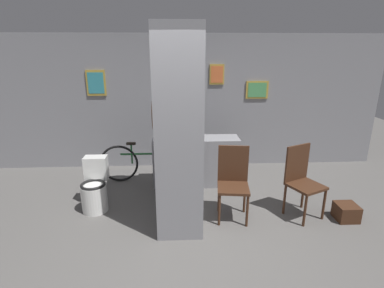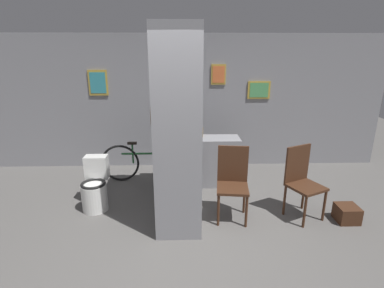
{
  "view_description": "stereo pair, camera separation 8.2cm",
  "coord_description": "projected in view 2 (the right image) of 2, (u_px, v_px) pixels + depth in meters",
  "views": [
    {
      "loc": [
        -0.07,
        -3.25,
        2.31
      ],
      "look_at": [
        0.14,
        1.03,
        0.95
      ],
      "focal_mm": 28.0,
      "sensor_mm": 36.0,
      "label": 1
    },
    {
      "loc": [
        0.01,
        -3.25,
        2.31
      ],
      "look_at": [
        0.14,
        1.03,
        0.95
      ],
      "focal_mm": 28.0,
      "sensor_mm": 36.0,
      "label": 2
    }
  ],
  "objects": [
    {
      "name": "ground_plane",
      "position": [
        183.0,
        240.0,
        3.79
      ],
      "size": [
        14.0,
        14.0,
        0.0
      ],
      "primitive_type": "plane",
      "color": "#5B5956"
    },
    {
      "name": "toilet",
      "position": [
        95.0,
        188.0,
        4.49
      ],
      "size": [
        0.37,
        0.53,
        0.77
      ],
      "color": "white",
      "rests_on": "ground_plane"
    },
    {
      "name": "floor_crate",
      "position": [
        347.0,
        214.0,
        4.18
      ],
      "size": [
        0.29,
        0.29,
        0.23
      ],
      "color": "#422616",
      "rests_on": "ground_plane"
    },
    {
      "name": "counter_shelf",
      "position": [
        197.0,
        161.0,
        5.27
      ],
      "size": [
        1.49,
        0.44,
        0.85
      ],
      "color": "gray",
      "rests_on": "ground_plane"
    },
    {
      "name": "wall_back",
      "position": [
        182.0,
        103.0,
        5.9
      ],
      "size": [
        8.0,
        0.09,
        2.6
      ],
      "color": "gray",
      "rests_on": "ground_plane"
    },
    {
      "name": "bicycle",
      "position": [
        146.0,
        162.0,
        5.42
      ],
      "size": [
        1.63,
        0.42,
        0.74
      ],
      "color": "black",
      "rests_on": "ground_plane"
    },
    {
      "name": "bottle_tall",
      "position": [
        194.0,
        132.0,
        5.08
      ],
      "size": [
        0.07,
        0.07,
        0.31
      ],
      "color": "#19598C",
      "rests_on": "counter_shelf"
    },
    {
      "name": "bottle_short",
      "position": [
        201.0,
        131.0,
        5.19
      ],
      "size": [
        0.08,
        0.08,
        0.27
      ],
      "color": "olive",
      "rests_on": "counter_shelf"
    },
    {
      "name": "pillar_center",
      "position": [
        178.0,
        128.0,
        4.0
      ],
      "size": [
        0.61,
        1.27,
        2.6
      ],
      "color": "gray",
      "rests_on": "ground_plane"
    },
    {
      "name": "chair_by_doorway",
      "position": [
        302.0,
        179.0,
        4.21
      ],
      "size": [
        0.57,
        0.57,
        1.03
      ],
      "rotation": [
        0.0,
        0.0,
        0.44
      ],
      "color": "#422616",
      "rests_on": "ground_plane"
    },
    {
      "name": "chair_near_pillar",
      "position": [
        233.0,
        180.0,
        4.19
      ],
      "size": [
        0.48,
        0.48,
        1.03
      ],
      "rotation": [
        0.0,
        0.0,
        -0.12
      ],
      "color": "#422616",
      "rests_on": "ground_plane"
    }
  ]
}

